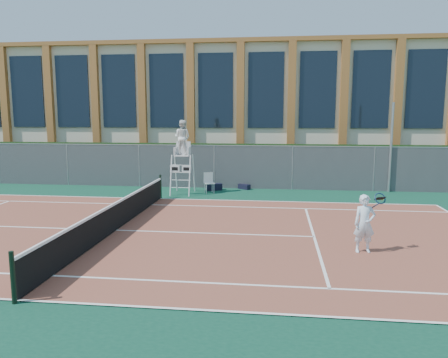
# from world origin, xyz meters

# --- Properties ---
(ground) EXTENTS (120.00, 120.00, 0.00)m
(ground) POSITION_xyz_m (0.00, 0.00, 0.00)
(ground) COLOR #233814
(apron) EXTENTS (36.00, 20.00, 0.01)m
(apron) POSITION_xyz_m (0.00, 1.00, 0.01)
(apron) COLOR #0D3B2A
(apron) RESTS_ON ground
(tennis_court) EXTENTS (23.77, 10.97, 0.02)m
(tennis_court) POSITION_xyz_m (0.00, 0.00, 0.02)
(tennis_court) COLOR brown
(tennis_court) RESTS_ON apron
(tennis_net) EXTENTS (0.10, 11.30, 1.10)m
(tennis_net) POSITION_xyz_m (0.00, 0.00, 0.54)
(tennis_net) COLOR black
(tennis_net) RESTS_ON ground
(fence) EXTENTS (40.00, 0.06, 2.20)m
(fence) POSITION_xyz_m (0.00, 8.80, 1.10)
(fence) COLOR #595E60
(fence) RESTS_ON ground
(hedge) EXTENTS (40.00, 1.40, 2.20)m
(hedge) POSITION_xyz_m (0.00, 10.00, 1.10)
(hedge) COLOR black
(hedge) RESTS_ON ground
(building) EXTENTS (45.00, 10.60, 8.22)m
(building) POSITION_xyz_m (0.00, 17.95, 4.15)
(building) COLOR beige
(building) RESTS_ON ground
(steel_pole) EXTENTS (0.12, 0.12, 4.38)m
(steel_pole) POSITION_xyz_m (10.73, 8.70, 2.19)
(steel_pole) COLOR #9EA0A5
(steel_pole) RESTS_ON ground
(umpire_chair) EXTENTS (1.00, 1.54, 3.58)m
(umpire_chair) POSITION_xyz_m (0.72, 7.05, 2.61)
(umpire_chair) COLOR white
(umpire_chair) RESTS_ON ground
(plastic_chair) EXTENTS (0.60, 0.60, 0.99)m
(plastic_chair) POSITION_xyz_m (1.94, 7.36, 0.60)
(plastic_chair) COLOR silver
(plastic_chair) RESTS_ON apron
(sports_bag_near) EXTENTS (0.84, 0.63, 0.33)m
(sports_bag_near) POSITION_xyz_m (2.09, 8.08, 0.18)
(sports_bag_near) COLOR black
(sports_bag_near) RESTS_ON apron
(sports_bag_far) EXTENTS (0.66, 0.59, 0.25)m
(sports_bag_far) POSITION_xyz_m (3.58, 8.60, 0.13)
(sports_bag_far) COLOR black
(sports_bag_far) RESTS_ON apron
(tennis_player) EXTENTS (0.93, 0.65, 1.63)m
(tennis_player) POSITION_xyz_m (7.63, -1.37, 0.84)
(tennis_player) COLOR white
(tennis_player) RESTS_ON tennis_court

